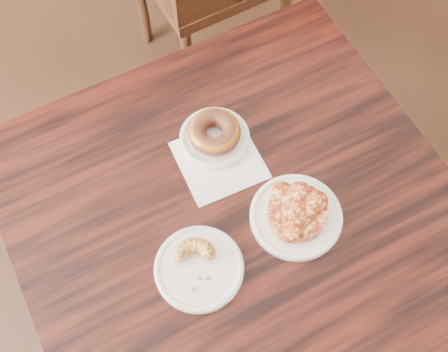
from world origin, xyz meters
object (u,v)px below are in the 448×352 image
object	(u,v)px
glazed_donut	(214,132)
apple_fritter	(297,212)
cafe_table	(237,274)
cruller_fragment	(199,266)

from	to	relation	value
glazed_donut	apple_fritter	xyz separation A→B (m)	(0.10, -0.21, -0.00)
glazed_donut	apple_fritter	world-z (taller)	glazed_donut
cafe_table	cruller_fragment	distance (m)	0.42
apple_fritter	cruller_fragment	xyz separation A→B (m)	(-0.20, -0.05, -0.01)
glazed_donut	cruller_fragment	world-z (taller)	glazed_donut
cafe_table	cruller_fragment	size ratio (longest dim) A/B	8.84
cruller_fragment	cafe_table	bearing A→B (deg)	37.19
glazed_donut	apple_fritter	bearing A→B (deg)	-63.17
glazed_donut	cafe_table	bearing A→B (deg)	-88.37
cafe_table	glazed_donut	bearing A→B (deg)	79.65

